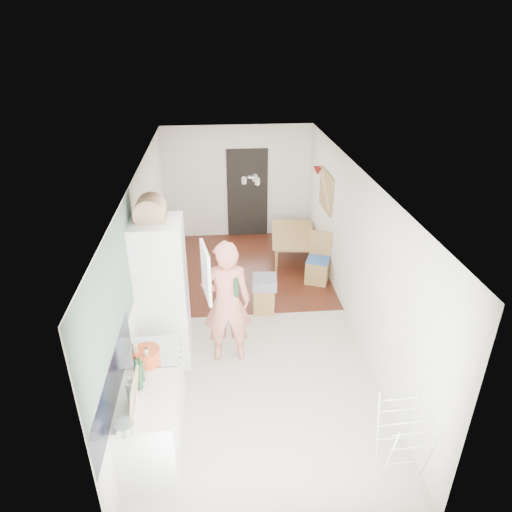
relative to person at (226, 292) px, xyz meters
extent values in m
cube|color=#C0B2A4|center=(0.41, 0.85, -1.10)|extent=(3.20, 7.00, 0.01)
cube|color=#522214|center=(0.41, 2.70, -1.10)|extent=(3.20, 3.30, 0.01)
cube|color=slate|center=(-1.18, -1.15, 0.75)|extent=(0.02, 3.00, 1.30)
cube|color=black|center=(-1.18, -1.70, 0.05)|extent=(0.02, 1.90, 0.50)
cube|color=black|center=(0.61, 4.33, -0.10)|extent=(0.90, 0.04, 2.00)
cube|color=white|center=(-0.89, -1.70, -0.67)|extent=(0.60, 0.90, 0.86)
cube|color=#EFE1CC|center=(-0.89, -1.70, -0.21)|extent=(0.62, 0.92, 0.06)
cube|color=white|center=(-0.89, -0.95, -0.66)|extent=(0.60, 0.60, 0.88)
cube|color=silver|center=(-0.89, -0.95, -0.20)|extent=(0.60, 0.60, 0.04)
cube|color=white|center=(-0.86, 0.07, -0.03)|extent=(0.66, 0.66, 2.15)
cube|color=white|center=(-0.25, -0.23, 0.45)|extent=(0.14, 0.56, 0.70)
cube|color=white|center=(-0.55, 0.07, 0.45)|extent=(0.02, 0.52, 0.66)
cube|color=tan|center=(1.99, 2.75, 0.45)|extent=(0.03, 0.90, 0.70)
cube|color=#966C42|center=(1.97, 2.75, 0.45)|extent=(0.00, 0.94, 0.74)
cone|color=maroon|center=(1.95, 3.40, 0.65)|extent=(0.18, 0.18, 0.16)
imported|color=#D47965|center=(0.00, 0.00, 0.00)|extent=(0.81, 0.54, 2.20)
imported|color=#966C42|center=(1.48, 3.08, -0.87)|extent=(0.87, 1.37, 0.46)
cube|color=gray|center=(0.66, 1.18, -0.56)|extent=(0.43, 0.43, 0.18)
cylinder|color=#C9491D|center=(-0.94, -1.15, -0.09)|extent=(0.32, 0.32, 0.18)
cylinder|color=silver|center=(-1.02, -2.12, -0.13)|extent=(0.24, 0.24, 0.10)
cylinder|color=#1B4023|center=(0.13, -0.15, 0.16)|extent=(0.06, 0.06, 0.27)
cylinder|color=#1B4023|center=(-0.97, -1.56, -0.03)|extent=(0.08, 0.08, 0.30)
cylinder|color=#1B4023|center=(-0.95, -1.45, -0.05)|extent=(0.07, 0.07, 0.26)
cylinder|color=silver|center=(-1.01, -1.74, -0.06)|extent=(0.10, 0.10, 0.25)
cylinder|color=tan|center=(-0.92, -1.24, -0.08)|extent=(0.06, 0.06, 0.20)
cylinder|color=tan|center=(-1.05, -1.17, -0.07)|extent=(0.07, 0.07, 0.23)
camera|label=1|loc=(-0.08, -5.31, 3.24)|focal=32.00mm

